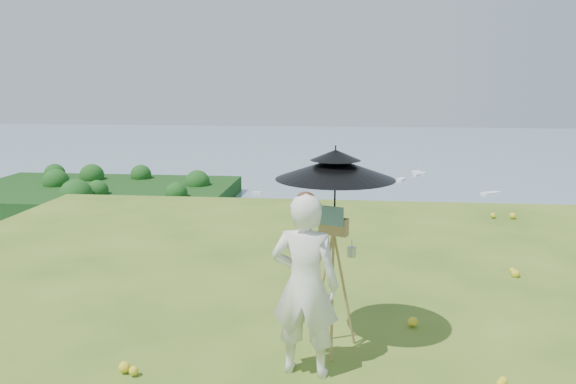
# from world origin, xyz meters

# --- Properties ---
(ground) EXTENTS (14.00, 14.00, 0.00)m
(ground) POSITION_xyz_m (0.00, 0.00, 0.00)
(ground) COLOR #46681D
(ground) RESTS_ON ground
(shoreline_tier) EXTENTS (170.00, 28.00, 8.00)m
(shoreline_tier) POSITION_xyz_m (0.00, 75.00, -36.00)
(shoreline_tier) COLOR #6E6858
(shoreline_tier) RESTS_ON bay_water
(bay_water) EXTENTS (700.00, 700.00, 0.00)m
(bay_water) POSITION_xyz_m (0.00, 240.00, -34.00)
(bay_water) COLOR slate
(bay_water) RESTS_ON ground
(peninsula) EXTENTS (90.00, 60.00, 12.00)m
(peninsula) POSITION_xyz_m (-75.00, 155.00, -29.00)
(peninsula) COLOR #13370F
(peninsula) RESTS_ON bay_water
(slope_trees) EXTENTS (110.00, 50.00, 6.00)m
(slope_trees) POSITION_xyz_m (0.00, 35.00, -15.00)
(slope_trees) COLOR #184A16
(slope_trees) RESTS_ON forest_slope
(harbor_town) EXTENTS (110.00, 22.00, 5.00)m
(harbor_town) POSITION_xyz_m (0.00, 75.00, -29.50)
(harbor_town) COLOR silver
(harbor_town) RESTS_ON shoreline_tier
(moored_boats) EXTENTS (140.00, 140.00, 0.70)m
(moored_boats) POSITION_xyz_m (-12.50, 161.00, -33.65)
(moored_boats) COLOR white
(moored_boats) RESTS_ON bay_water
(wildflowers) EXTENTS (10.00, 10.50, 0.12)m
(wildflowers) POSITION_xyz_m (0.00, 0.25, 0.06)
(wildflowers) COLOR yellow
(wildflowers) RESTS_ON ground
(painter) EXTENTS (0.75, 0.55, 1.88)m
(painter) POSITION_xyz_m (-0.07, -1.59, 0.94)
(painter) COLOR white
(painter) RESTS_ON ground
(field_easel) EXTENTS (0.81, 0.81, 1.64)m
(field_easel) POSITION_xyz_m (0.20, -1.04, 0.82)
(field_easel) COLOR #A28644
(field_easel) RESTS_ON ground
(sun_umbrella) EXTENTS (1.48, 1.48, 0.93)m
(sun_umbrella) POSITION_xyz_m (0.20, -1.01, 1.81)
(sun_umbrella) COLOR black
(sun_umbrella) RESTS_ON field_easel
(painter_cap) EXTENTS (0.28, 0.31, 0.10)m
(painter_cap) POSITION_xyz_m (-0.07, -1.59, 1.82)
(painter_cap) COLOR pink
(painter_cap) RESTS_ON painter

